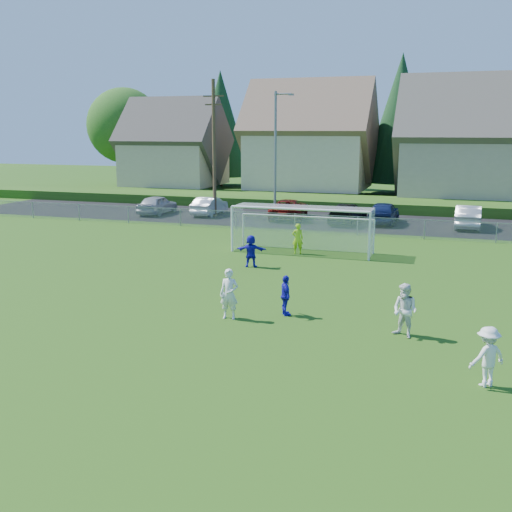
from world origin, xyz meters
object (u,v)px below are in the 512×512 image
(soccer_ball, at_px, (223,295))
(player_blue_b, at_px, (251,251))
(car_a, at_px, (157,205))
(car_f, at_px, (468,216))
(player_white_c, at_px, (488,357))
(soccer_goal, at_px, (303,222))
(car_b, at_px, (209,206))
(goalkeeper, at_px, (298,239))
(car_c, at_px, (289,209))
(player_blue_a, at_px, (286,295))
(car_d, at_px, (348,213))
(car_e, at_px, (384,212))
(player_white_a, at_px, (229,294))
(player_white_b, at_px, (405,311))

(soccer_ball, relative_size, player_blue_b, 0.14)
(car_a, xyz_separation_m, car_f, (22.75, 0.55, 0.03))
(car_a, bearing_deg, player_white_c, 131.60)
(player_blue_b, xyz_separation_m, soccer_goal, (1.51, 4.23, 0.85))
(car_a, height_order, car_b, car_a)
(soccer_ball, bearing_deg, goalkeeper, 85.78)
(car_c, relative_size, soccer_goal, 0.70)
(car_a, xyz_separation_m, car_c, (10.31, 0.82, -0.01))
(player_white_c, relative_size, car_a, 0.37)
(player_blue_a, bearing_deg, car_f, -45.59)
(soccer_ball, xyz_separation_m, soccer_goal, (0.83, 9.67, 1.52))
(soccer_ball, relative_size, car_d, 0.05)
(soccer_ball, height_order, car_f, car_f)
(car_b, relative_size, car_f, 0.91)
(soccer_goal, bearing_deg, car_e, 75.28)
(player_blue_a, bearing_deg, goalkeeper, -17.41)
(soccer_ball, relative_size, car_a, 0.05)
(goalkeeper, xyz_separation_m, car_d, (0.74, 11.17, -0.11))
(car_b, relative_size, car_d, 0.87)
(player_white_a, distance_m, soccer_goal, 12.05)
(soccer_ball, xyz_separation_m, car_a, (-13.39, 20.38, 0.62))
(car_a, xyz_separation_m, car_e, (17.19, 0.64, 0.04))
(car_d, bearing_deg, car_e, -158.72)
(player_white_c, bearing_deg, player_blue_b, -84.23)
(player_white_b, height_order, car_f, player_white_b)
(player_blue_a, relative_size, car_c, 0.28)
(goalkeeper, bearing_deg, soccer_goal, -125.08)
(car_c, xyz_separation_m, soccer_goal, (3.90, -11.53, 0.91))
(car_b, bearing_deg, goalkeeper, 129.86)
(car_a, bearing_deg, car_f, -178.33)
(player_white_b, bearing_deg, car_c, 143.70)
(car_e, height_order, soccer_goal, soccer_goal)
(soccer_ball, height_order, car_b, car_b)
(car_f, bearing_deg, soccer_ball, 67.69)
(player_white_b, distance_m, car_e, 23.62)
(player_white_b, bearing_deg, car_a, 162.36)
(goalkeeper, xyz_separation_m, car_a, (-14.06, 11.26, -0.08))
(player_blue_b, bearing_deg, car_b, -70.64)
(car_f, xyz_separation_m, soccer_goal, (-8.54, -11.26, 0.87))
(car_b, bearing_deg, soccer_goal, 131.61)
(goalkeeper, xyz_separation_m, car_f, (8.70, 11.81, -0.05))
(player_white_a, relative_size, car_d, 0.37)
(car_c, bearing_deg, soccer_goal, 101.77)
(car_c, relative_size, car_f, 1.12)
(soccer_ball, bearing_deg, car_e, 79.73)
(car_b, bearing_deg, soccer_ball, 113.96)
(soccer_goal, bearing_deg, car_c, 108.71)
(player_blue_b, distance_m, soccer_goal, 4.57)
(player_white_a, xyz_separation_m, player_white_b, (5.92, -0.03, -0.02))
(player_blue_a, distance_m, car_b, 25.70)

